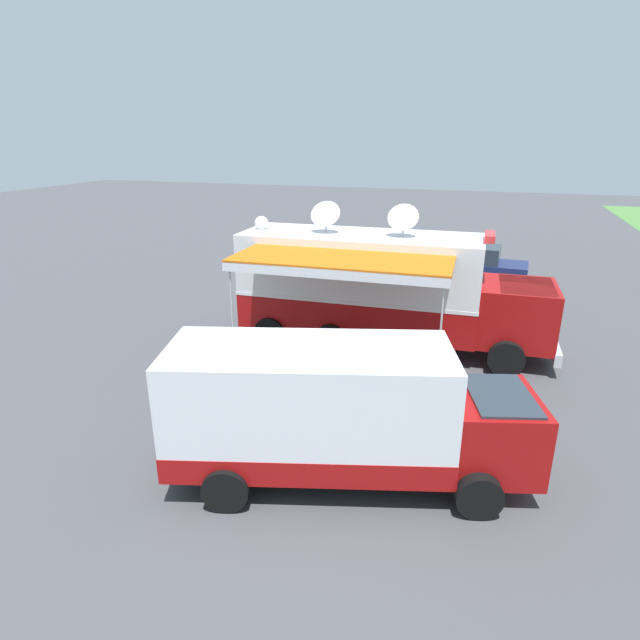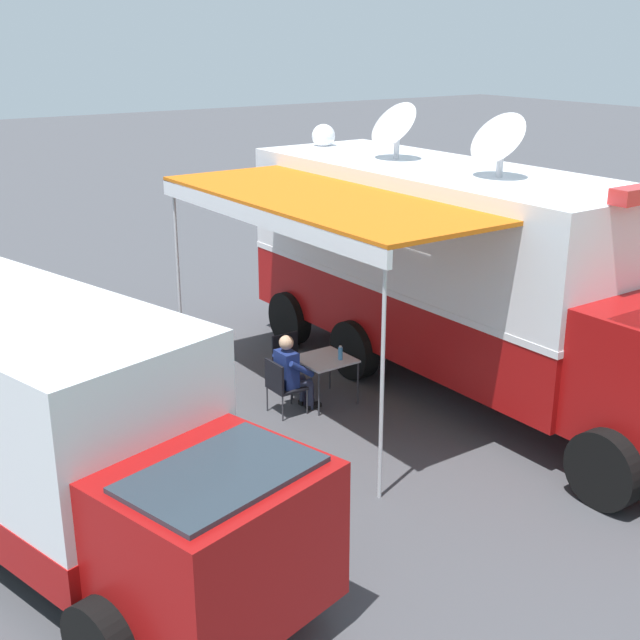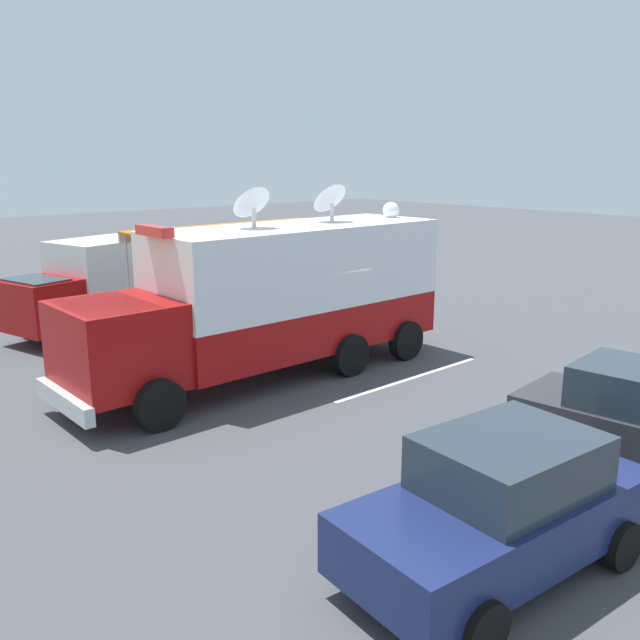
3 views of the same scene
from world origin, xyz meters
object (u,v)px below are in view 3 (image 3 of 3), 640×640
object	(u,v)px
water_bottle	(244,321)
support_truck	(125,280)
trash_bin	(276,308)
seated_responder	(233,321)
folding_chair_beside_table	(269,325)
car_far_corner	(501,505)
folding_chair_at_table	(230,325)
folding_table	(246,325)
command_truck	(273,294)

from	to	relation	value
water_bottle	support_truck	xyz separation A→B (m)	(4.88, 1.08, 0.55)
trash_bin	support_truck	distance (m)	4.72
seated_responder	trash_bin	bearing A→B (deg)	-62.15
folding_chair_beside_table	car_far_corner	size ratio (longest dim) A/B	0.20
folding_chair_at_table	car_far_corner	size ratio (longest dim) A/B	0.20
support_truck	folding_table	bearing A→B (deg)	-165.07
trash_bin	car_far_corner	size ratio (longest dim) A/B	0.21
seated_responder	folding_table	bearing A→B (deg)	-179.52
folding_chair_at_table	trash_bin	size ratio (longest dim) A/B	0.96
command_truck	car_far_corner	size ratio (longest dim) A/B	2.21
folding_chair_at_table	car_far_corner	xyz separation A→B (m)	(-11.18, 3.27, 0.37)
seated_responder	support_truck	xyz separation A→B (m)	(4.09, 1.25, 0.73)
command_truck	folding_chair_beside_table	bearing A→B (deg)	-33.86
water_bottle	folding_chair_at_table	bearing A→B (deg)	-9.41
folding_chair_beside_table	car_far_corner	xyz separation A→B (m)	(-10.50, 4.13, 0.37)
folding_chair_at_table	support_truck	world-z (taller)	support_truck
support_truck	car_far_corner	xyz separation A→B (m)	(-15.08, 2.03, -0.51)
support_truck	car_far_corner	bearing A→B (deg)	172.35
folding_table	seated_responder	distance (m)	0.61
folding_chair_beside_table	seated_responder	size ratio (longest dim) A/B	0.70
water_bottle	seated_responder	bearing A→B (deg)	-11.88
water_bottle	command_truck	bearing A→B (deg)	164.94
folding_chair_at_table	car_far_corner	world-z (taller)	car_far_corner
folding_chair_beside_table	support_truck	world-z (taller)	support_truck
water_bottle	seated_responder	distance (m)	0.82
command_truck	water_bottle	xyz separation A→B (m)	(2.04, -0.55, -1.11)
folding_table	seated_responder	world-z (taller)	seated_responder
support_truck	car_far_corner	size ratio (longest dim) A/B	1.64
command_truck	folding_table	xyz separation A→B (m)	(2.22, -0.72, -1.27)
folding_chair_at_table	folding_chair_beside_table	xyz separation A→B (m)	(-0.68, -0.86, 0.00)
folding_chair_beside_table	command_truck	bearing A→B (deg)	146.14
water_bottle	car_far_corner	distance (m)	10.67
trash_bin	seated_responder	bearing A→B (deg)	117.85
seated_responder	car_far_corner	size ratio (longest dim) A/B	0.29
command_truck	folding_chair_at_table	world-z (taller)	command_truck
folding_chair_beside_table	trash_bin	size ratio (longest dim) A/B	0.96
command_truck	trash_bin	bearing A→B (deg)	-37.45
support_truck	seated_responder	bearing A→B (deg)	-163.03
car_far_corner	folding_table	bearing A→B (deg)	-17.53
folding_table	trash_bin	xyz separation A→B (m)	(1.90, -2.43, -0.22)
folding_chair_at_table	folding_table	bearing A→B (deg)	-179.36
folding_table	seated_responder	xyz separation A→B (m)	(0.61, 0.01, -0.02)
water_bottle	folding_chair_beside_table	world-z (taller)	water_bottle
command_truck	folding_chair_beside_table	size ratio (longest dim) A/B	10.96
folding_chair_beside_table	support_truck	xyz separation A→B (m)	(4.58, 2.10, 0.87)
folding_table	water_bottle	world-z (taller)	water_bottle
folding_table	water_bottle	xyz separation A→B (m)	(-0.18, 0.17, 0.16)
folding_chair_at_table	seated_responder	xyz separation A→B (m)	(-0.19, -0.00, 0.14)
command_truck	folding_chair_at_table	size ratio (longest dim) A/B	10.96
trash_bin	support_truck	world-z (taller)	support_truck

